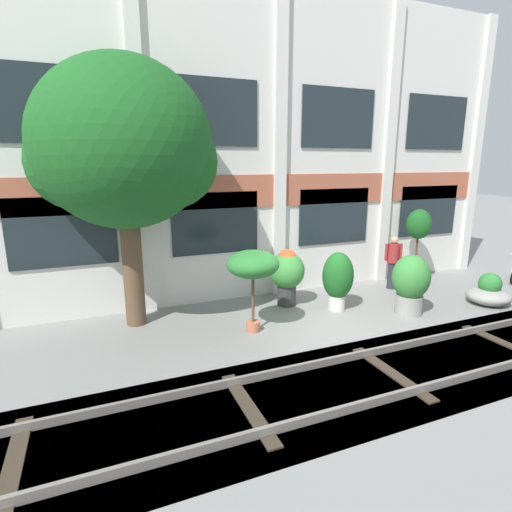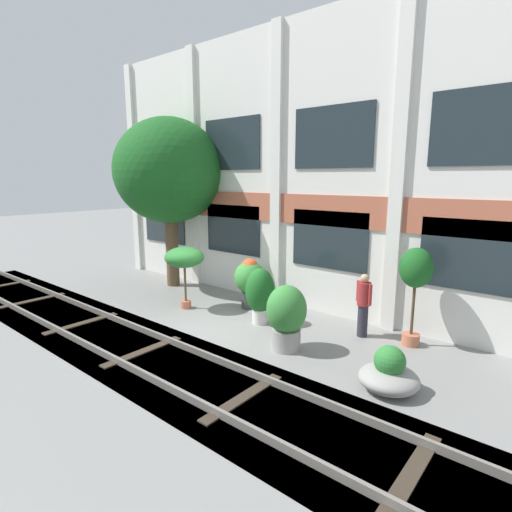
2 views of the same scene
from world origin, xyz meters
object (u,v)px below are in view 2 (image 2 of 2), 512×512
potted_plant_ribbed_drum (260,293)px  potted_plant_wide_bowl (389,374)px  potted_plant_terracotta_small (416,274)px  resident_by_doorway (363,303)px  potted_plant_glazed_jar (286,315)px  potted_plant_tall_urn (184,259)px  broadleaf_tree (169,174)px  potted_plant_stone_basin (250,279)px

potted_plant_ribbed_drum → potted_plant_wide_bowl: potted_plant_ribbed_drum is taller
potted_plant_wide_bowl → potted_plant_terracotta_small: bearing=99.2°
resident_by_doorway → potted_plant_wide_bowl: bearing=58.8°
potted_plant_terracotta_small → potted_plant_glazed_jar: bearing=-136.0°
potted_plant_ribbed_drum → resident_by_doorway: resident_by_doorway is taller
potted_plant_ribbed_drum → potted_plant_tall_urn: size_ratio=0.81×
potted_plant_terracotta_small → potted_plant_tall_urn: bearing=-165.6°
potted_plant_ribbed_drum → potted_plant_tall_urn: bearing=-169.9°
potted_plant_ribbed_drum → potted_plant_wide_bowl: (4.19, -1.24, -0.56)m
broadleaf_tree → potted_plant_tall_urn: bearing=-31.5°
potted_plant_tall_urn → resident_by_doorway: bearing=14.9°
potted_plant_ribbed_drum → resident_by_doorway: bearing=19.5°
potted_plant_terracotta_small → potted_plant_stone_basin: (-4.89, -0.34, -0.85)m
potted_plant_terracotta_small → potted_plant_wide_bowl: bearing=-80.8°
potted_plant_glazed_jar → potted_plant_stone_basin: potted_plant_stone_basin is taller
potted_plant_tall_urn → potted_plant_stone_basin: bearing=40.4°
broadleaf_tree → potted_plant_wide_bowl: size_ratio=5.33×
potted_plant_stone_basin → resident_by_doorway: bearing=1.5°
potted_plant_wide_bowl → potted_plant_stone_basin: (-5.28, 2.08, 0.62)m
potted_plant_glazed_jar → potted_plant_stone_basin: size_ratio=1.00×
potted_plant_terracotta_small → potted_plant_stone_basin: 4.98m
broadleaf_tree → resident_by_doorway: broadleaf_tree is taller
potted_plant_terracotta_small → broadleaf_tree: bearing=-179.2°
broadleaf_tree → resident_by_doorway: bearing=-0.9°
broadleaf_tree → potted_plant_ribbed_drum: bearing=-11.7°
potted_plant_stone_basin → potted_plant_terracotta_small: bearing=4.0°
potted_plant_glazed_jar → resident_by_doorway: bearing=60.9°
potted_plant_ribbed_drum → potted_plant_stone_basin: bearing=142.4°
potted_plant_ribbed_drum → potted_plant_glazed_jar: bearing=-31.4°
potted_plant_terracotta_small → potted_plant_ribbed_drum: (-3.80, -1.18, -0.91)m
potted_plant_tall_urn → potted_plant_glazed_jar: bearing=-6.8°
potted_plant_ribbed_drum → resident_by_doorway: size_ratio=0.96×
broadleaf_tree → potted_plant_terracotta_small: bearing=0.8°
potted_plant_glazed_jar → potted_plant_terracotta_small: potted_plant_terracotta_small is taller
potted_plant_glazed_jar → resident_by_doorway: 2.18m
potted_plant_stone_basin → resident_by_doorway: size_ratio=0.96×
broadleaf_tree → potted_plant_terracotta_small: size_ratio=2.54×
potted_plant_stone_basin → resident_by_doorway: (3.73, 0.10, -0.06)m
potted_plant_terracotta_small → resident_by_doorway: bearing=-168.2°
broadleaf_tree → potted_plant_terracotta_small: broadleaf_tree is taller
potted_plant_tall_urn → broadleaf_tree: bearing=148.5°
potted_plant_tall_urn → potted_plant_stone_basin: size_ratio=1.23×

